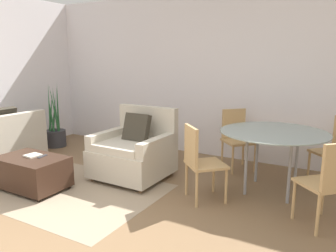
{
  "coord_description": "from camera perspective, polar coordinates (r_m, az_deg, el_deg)",
  "views": [
    {
      "loc": [
        2.21,
        -1.75,
        1.65
      ],
      "look_at": [
        0.05,
        2.05,
        0.75
      ],
      "focal_mm": 35.0,
      "sensor_mm": 36.0,
      "label": 1
    }
  ],
  "objects": [
    {
      "name": "dining_table",
      "position": [
        4.22,
        17.9,
        -1.84
      ],
      "size": [
        1.3,
        1.3,
        0.78
      ],
      "color": "#8C9E99",
      "rests_on": "ground_plane"
    },
    {
      "name": "wall_back",
      "position": [
        5.64,
        6.54,
        8.76
      ],
      "size": [
        12.0,
        0.06,
        2.75
      ],
      "color": "white",
      "rests_on": "ground_plane"
    },
    {
      "name": "dining_chair_near_right",
      "position": [
        3.54,
        26.37,
        -8.3
      ],
      "size": [
        0.59,
        0.59,
        0.9
      ],
      "color": "tan",
      "rests_on": "ground_plane"
    },
    {
      "name": "potted_plant",
      "position": [
        6.61,
        -19.03,
        -1.0
      ],
      "size": [
        0.38,
        0.38,
        1.22
      ],
      "color": "#333338",
      "rests_on": "ground_plane"
    },
    {
      "name": "ottoman",
      "position": [
        4.58,
        -22.59,
        -7.34
      ],
      "size": [
        0.89,
        0.57,
        0.42
      ],
      "color": "#382319",
      "rests_on": "ground_plane"
    },
    {
      "name": "ground_plane",
      "position": [
        3.26,
        -20.1,
        -19.5
      ],
      "size": [
        20.0,
        20.0,
        0.0
      ],
      "primitive_type": "plane",
      "color": "brown"
    },
    {
      "name": "armchair",
      "position": [
        4.64,
        -5.89,
        -4.51
      ],
      "size": [
        0.97,
        0.94,
        0.97
      ],
      "color": "beige",
      "rests_on": "ground_plane"
    },
    {
      "name": "dining_chair_near_left",
      "position": [
        3.83,
        5.44,
        -5.61
      ],
      "size": [
        0.59,
        0.59,
        0.9
      ],
      "color": "tan",
      "rests_on": "ground_plane"
    },
    {
      "name": "dining_chair_far_left",
      "position": [
        5.07,
        11.8,
        -1.52
      ],
      "size": [
        0.59,
        0.59,
        0.9
      ],
      "color": "tan",
      "rests_on": "ground_plane"
    },
    {
      "name": "book_stack",
      "position": [
        4.57,
        -22.47,
        -4.75
      ],
      "size": [
        0.19,
        0.19,
        0.02
      ],
      "color": "beige",
      "rests_on": "ottoman"
    },
    {
      "name": "tv_remote_primary",
      "position": [
        4.5,
        -21.04,
        -4.94
      ],
      "size": [
        0.06,
        0.15,
        0.01
      ],
      "color": "#333338",
      "rests_on": "ottoman"
    },
    {
      "name": "area_rug",
      "position": [
        4.45,
        -16.9,
        -10.64
      ],
      "size": [
        2.29,
        1.67,
        0.01
      ],
      "color": "gray",
      "rests_on": "ground_plane"
    }
  ]
}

